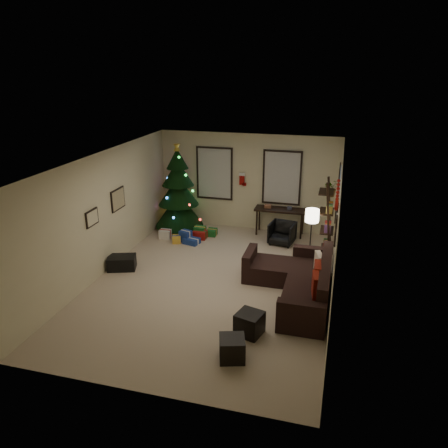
{
  "coord_description": "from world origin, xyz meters",
  "views": [
    {
      "loc": [
        2.46,
        -8.11,
        4.48
      ],
      "look_at": [
        0.1,
        0.6,
        1.15
      ],
      "focal_mm": 35.16,
      "sensor_mm": 36.0,
      "label": 1
    }
  ],
  "objects_px": {
    "desk_chair": "(282,233)",
    "bookshelf": "(328,225)",
    "christmas_tree": "(179,194)",
    "sofa": "(299,282)",
    "desk": "(280,212)"
  },
  "relations": [
    {
      "from": "christmas_tree",
      "to": "bookshelf",
      "type": "distance_m",
      "value": 4.32
    },
    {
      "from": "desk_chair",
      "to": "desk",
      "type": "bearing_deg",
      "value": 112.32
    },
    {
      "from": "christmas_tree",
      "to": "bookshelf",
      "type": "bearing_deg",
      "value": -17.29
    },
    {
      "from": "christmas_tree",
      "to": "desk_chair",
      "type": "height_order",
      "value": "christmas_tree"
    },
    {
      "from": "christmas_tree",
      "to": "bookshelf",
      "type": "height_order",
      "value": "christmas_tree"
    },
    {
      "from": "sofa",
      "to": "bookshelf",
      "type": "relative_size",
      "value": 1.3
    },
    {
      "from": "desk_chair",
      "to": "bookshelf",
      "type": "xyz_separation_m",
      "value": [
        1.16,
        -0.98,
        0.7
      ]
    },
    {
      "from": "christmas_tree",
      "to": "desk_chair",
      "type": "bearing_deg",
      "value": -5.79
    },
    {
      "from": "bookshelf",
      "to": "desk_chair",
      "type": "bearing_deg",
      "value": 139.72
    },
    {
      "from": "desk",
      "to": "desk_chair",
      "type": "height_order",
      "value": "desk"
    },
    {
      "from": "sofa",
      "to": "desk_chair",
      "type": "relative_size",
      "value": 4.52
    },
    {
      "from": "desk",
      "to": "bookshelf",
      "type": "xyz_separation_m",
      "value": [
        1.32,
        -1.63,
        0.34
      ]
    },
    {
      "from": "sofa",
      "to": "desk_chair",
      "type": "height_order",
      "value": "sofa"
    },
    {
      "from": "bookshelf",
      "to": "christmas_tree",
      "type": "bearing_deg",
      "value": 162.71
    },
    {
      "from": "sofa",
      "to": "desk_chair",
      "type": "bearing_deg",
      "value": 105.26
    }
  ]
}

